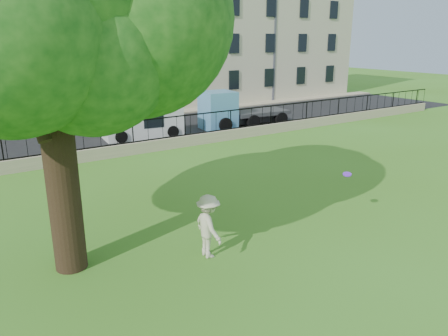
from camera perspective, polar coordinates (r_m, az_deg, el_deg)
ground at (r=13.14m, az=9.00°, el=-9.53°), size 120.00×120.00×0.00m
retaining_wall at (r=22.78m, az=-11.70°, el=2.54°), size 50.00×0.40×0.60m
iron_railing at (r=22.58m, az=-11.83°, el=4.63°), size 50.00×0.05×1.13m
street at (r=27.15m, az=-15.44°, el=3.93°), size 60.00×9.00×0.01m
sidewalk at (r=32.04m, az=-18.46°, el=5.68°), size 60.00×1.40×0.12m
building_row at (r=37.04m, az=-21.98°, el=17.43°), size 56.40×10.40×13.80m
man at (r=11.86m, az=-2.04°, el=-7.62°), size 0.71×1.17×1.77m
frisbee at (r=14.23m, az=15.79°, el=-0.79°), size 0.34×0.34×0.12m
white_van at (r=26.45m, az=-10.58°, el=6.03°), size 4.73×2.27×1.92m
blue_truck at (r=29.20m, az=2.53°, el=7.81°), size 5.95×2.59×2.43m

